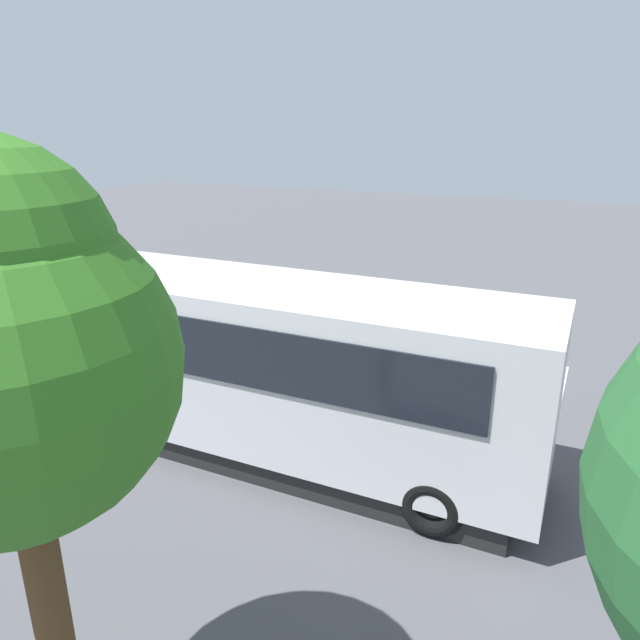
{
  "coord_description": "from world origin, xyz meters",
  "views": [
    {
      "loc": [
        -5.01,
        13.05,
        5.83
      ],
      "look_at": [
        1.1,
        0.14,
        1.1
      ],
      "focal_mm": 32.72,
      "sensor_mm": 36.0,
      "label": 1
    }
  ],
  "objects_px": {
    "spectator_far_left": "(363,352)",
    "spectator_centre": "(286,343)",
    "parked_motorcycle_silver": "(361,396)",
    "traffic_cone": "(360,334)",
    "stunt_motorcycle": "(294,291)",
    "flagpole": "(5,266)",
    "tree_far": "(2,347)",
    "spectator_left": "(317,350)",
    "tour_bus": "(261,368)"
  },
  "relations": [
    {
      "from": "stunt_motorcycle",
      "to": "traffic_cone",
      "type": "xyz_separation_m",
      "value": [
        -2.5,
        0.82,
        -0.75
      ]
    },
    {
      "from": "tour_bus",
      "to": "tree_far",
      "type": "distance_m",
      "value": 6.48
    },
    {
      "from": "spectator_far_left",
      "to": "tree_far",
      "type": "bearing_deg",
      "value": 92.86
    },
    {
      "from": "parked_motorcycle_silver",
      "to": "traffic_cone",
      "type": "xyz_separation_m",
      "value": [
        1.61,
        -4.01,
        -0.18
      ]
    },
    {
      "from": "traffic_cone",
      "to": "tree_far",
      "type": "relative_size",
      "value": 0.11
    },
    {
      "from": "spectator_left",
      "to": "traffic_cone",
      "type": "height_order",
      "value": "spectator_left"
    },
    {
      "from": "spectator_left",
      "to": "tree_far",
      "type": "distance_m",
      "value": 9.12
    },
    {
      "from": "spectator_left",
      "to": "spectator_far_left",
      "type": "bearing_deg",
      "value": -164.73
    },
    {
      "from": "tour_bus",
      "to": "traffic_cone",
      "type": "relative_size",
      "value": 16.08
    },
    {
      "from": "parked_motorcycle_silver",
      "to": "stunt_motorcycle",
      "type": "relative_size",
      "value": 1.08
    },
    {
      "from": "flagpole",
      "to": "tree_far",
      "type": "relative_size",
      "value": 1.0
    },
    {
      "from": "parked_motorcycle_silver",
      "to": "flagpole",
      "type": "distance_m",
      "value": 8.54
    },
    {
      "from": "stunt_motorcycle",
      "to": "flagpole",
      "type": "relative_size",
      "value": 0.33
    },
    {
      "from": "spectator_far_left",
      "to": "spectator_centre",
      "type": "height_order",
      "value": "spectator_far_left"
    },
    {
      "from": "traffic_cone",
      "to": "tour_bus",
      "type": "bearing_deg",
      "value": 93.8
    },
    {
      "from": "spectator_left",
      "to": "parked_motorcycle_silver",
      "type": "distance_m",
      "value": 1.61
    },
    {
      "from": "spectator_centre",
      "to": "tour_bus",
      "type": "bearing_deg",
      "value": 110.32
    },
    {
      "from": "spectator_left",
      "to": "tree_far",
      "type": "xyz_separation_m",
      "value": [
        -1.44,
        8.41,
        3.23
      ]
    },
    {
      "from": "spectator_far_left",
      "to": "parked_motorcycle_silver",
      "type": "relative_size",
      "value": 0.88
    },
    {
      "from": "flagpole",
      "to": "traffic_cone",
      "type": "xyz_separation_m",
      "value": [
        -6.39,
        -5.81,
        -2.56
      ]
    },
    {
      "from": "tour_bus",
      "to": "stunt_motorcycle",
      "type": "xyz_separation_m",
      "value": [
        2.9,
        -6.78,
        -0.59
      ]
    },
    {
      "from": "spectator_left",
      "to": "tour_bus",
      "type": "bearing_deg",
      "value": 92.99
    },
    {
      "from": "tour_bus",
      "to": "spectator_centre",
      "type": "relative_size",
      "value": 5.97
    },
    {
      "from": "parked_motorcycle_silver",
      "to": "tree_far",
      "type": "distance_m",
      "value": 8.62
    },
    {
      "from": "tour_bus",
      "to": "traffic_cone",
      "type": "height_order",
      "value": "tour_bus"
    },
    {
      "from": "spectator_far_left",
      "to": "stunt_motorcycle",
      "type": "height_order",
      "value": "stunt_motorcycle"
    },
    {
      "from": "parked_motorcycle_silver",
      "to": "stunt_motorcycle",
      "type": "xyz_separation_m",
      "value": [
        4.11,
        -4.83,
        0.57
      ]
    },
    {
      "from": "parked_motorcycle_silver",
      "to": "traffic_cone",
      "type": "bearing_deg",
      "value": -68.13
    },
    {
      "from": "stunt_motorcycle",
      "to": "flagpole",
      "type": "xyz_separation_m",
      "value": [
        3.89,
        6.63,
        1.8
      ]
    },
    {
      "from": "tree_far",
      "to": "flagpole",
      "type": "bearing_deg",
      "value": -36.29
    },
    {
      "from": "tree_far",
      "to": "parked_motorcycle_silver",
      "type": "bearing_deg",
      "value": -89.35
    },
    {
      "from": "tour_bus",
      "to": "spectator_far_left",
      "type": "height_order",
      "value": "tour_bus"
    },
    {
      "from": "tour_bus",
      "to": "traffic_cone",
      "type": "distance_m",
      "value": 6.13
    },
    {
      "from": "tour_bus",
      "to": "flagpole",
      "type": "distance_m",
      "value": 6.89
    },
    {
      "from": "spectator_left",
      "to": "parked_motorcycle_silver",
      "type": "bearing_deg",
      "value": 153.58
    },
    {
      "from": "stunt_motorcycle",
      "to": "tree_far",
      "type": "bearing_deg",
      "value": 108.47
    },
    {
      "from": "spectator_far_left",
      "to": "stunt_motorcycle",
      "type": "bearing_deg",
      "value": -45.9
    },
    {
      "from": "tour_bus",
      "to": "tree_far",
      "type": "relative_size",
      "value": 1.74
    },
    {
      "from": "parked_motorcycle_silver",
      "to": "traffic_cone",
      "type": "height_order",
      "value": "parked_motorcycle_silver"
    },
    {
      "from": "stunt_motorcycle",
      "to": "spectator_centre",
      "type": "bearing_deg",
      "value": 115.06
    },
    {
      "from": "spectator_centre",
      "to": "flagpole",
      "type": "bearing_deg",
      "value": 25.06
    },
    {
      "from": "stunt_motorcycle",
      "to": "spectator_far_left",
      "type": "bearing_deg",
      "value": 134.1
    },
    {
      "from": "parked_motorcycle_silver",
      "to": "tree_far",
      "type": "bearing_deg",
      "value": 90.65
    },
    {
      "from": "tour_bus",
      "to": "spectator_far_left",
      "type": "xyz_separation_m",
      "value": [
        -0.87,
        -2.9,
        -0.57
      ]
    },
    {
      "from": "parked_motorcycle_silver",
      "to": "stunt_motorcycle",
      "type": "bearing_deg",
      "value": -49.59
    },
    {
      "from": "spectator_left",
      "to": "stunt_motorcycle",
      "type": "distance_m",
      "value": 4.99
    },
    {
      "from": "spectator_far_left",
      "to": "spectator_centre",
      "type": "relative_size",
      "value": 1.06
    },
    {
      "from": "spectator_far_left",
      "to": "flagpole",
      "type": "xyz_separation_m",
      "value": [
        7.65,
        2.75,
        1.79
      ]
    },
    {
      "from": "parked_motorcycle_silver",
      "to": "flagpole",
      "type": "relative_size",
      "value": 0.35
    },
    {
      "from": "spectator_far_left",
      "to": "spectator_left",
      "type": "bearing_deg",
      "value": 15.27
    }
  ]
}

